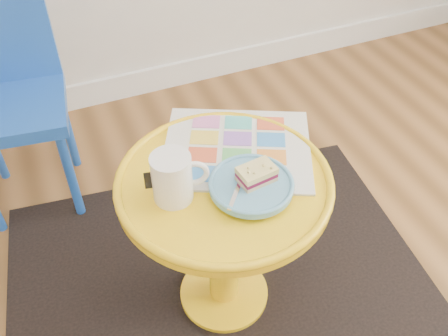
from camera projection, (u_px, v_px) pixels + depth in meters
name	position (u px, v px, depth m)	size (l,w,h in m)	color
rug	(224.00, 294.00, 1.55)	(1.30, 1.10, 0.01)	black
side_table	(224.00, 218.00, 1.31)	(0.53, 0.53, 0.50)	yellow
chair	(8.00, 86.00, 1.61)	(0.38, 0.38, 0.77)	blue
newspaper	(237.00, 148.00, 1.29)	(0.38, 0.32, 0.01)	silver
mug	(173.00, 177.00, 1.13)	(0.13, 0.09, 0.12)	white
plate	(251.00, 186.00, 1.17)	(0.20, 0.20, 0.02)	#5EA1C8
cake_slice	(257.00, 174.00, 1.16)	(0.09, 0.07, 0.04)	#D3BC8C
fork	(239.00, 186.00, 1.15)	(0.10, 0.12, 0.00)	silver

